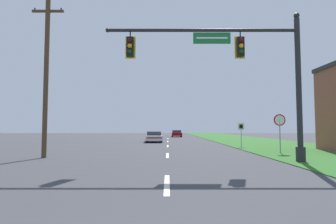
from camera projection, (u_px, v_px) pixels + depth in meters
name	position (u px, v px, depth m)	size (l,w,h in m)	color
grass_verge_right	(255.00, 141.00, 31.62)	(10.00, 110.00, 0.04)	#2D6626
road_center_line	(168.00, 146.00, 23.64)	(0.16, 34.80, 0.01)	silver
signal_mast	(249.00, 71.00, 12.77)	(9.67, 0.47, 7.30)	#232326
car_ahead	(154.00, 137.00, 30.52)	(2.18, 4.48, 1.19)	black
far_car	(177.00, 134.00, 48.09)	(1.82, 4.26, 1.19)	black
stop_sign	(280.00, 125.00, 16.97)	(0.76, 0.07, 2.50)	gray
route_sign_post	(241.00, 129.00, 22.38)	(0.55, 0.06, 2.03)	gray
utility_pole_near	(46.00, 73.00, 14.68)	(1.80, 0.26, 9.19)	#4C3823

